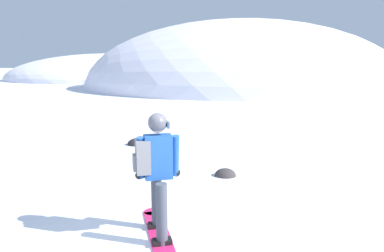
{
  "coord_description": "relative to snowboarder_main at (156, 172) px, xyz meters",
  "views": [
    {
      "loc": [
        0.59,
        -3.68,
        2.35
      ],
      "look_at": [
        -0.11,
        3.64,
        1.0
      ],
      "focal_mm": 32.26,
      "sensor_mm": 36.0,
      "label": 1
    }
  ],
  "objects": [
    {
      "name": "rock_small",
      "position": [
        -1.65,
        5.27,
        -0.92
      ],
      "size": [
        0.54,
        0.46,
        0.38
      ],
      "color": "#282628",
      "rests_on": "ground"
    },
    {
      "name": "ridge_peak_far",
      "position": [
        -15.75,
        46.02,
        -0.92
      ],
      "size": [
        29.98,
        26.98,
        7.44
      ],
      "color": "white",
      "rests_on": "ground"
    },
    {
      "name": "rock_mid",
      "position": [
        0.93,
        2.69,
        -0.92
      ],
      "size": [
        0.46,
        0.39,
        0.32
      ],
      "color": "#383333",
      "rests_on": "ground"
    },
    {
      "name": "snowboarder_main",
      "position": [
        0.0,
        0.0,
        0.0
      ],
      "size": [
        0.79,
        1.76,
        1.71
      ],
      "color": "#D11E5B",
      "rests_on": "ground"
    },
    {
      "name": "ridge_peak_main",
      "position": [
        2.29,
        30.41,
        -0.92
      ],
      "size": [
        29.87,
        26.88,
        12.81
      ],
      "color": "white",
      "rests_on": "ground"
    }
  ]
}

